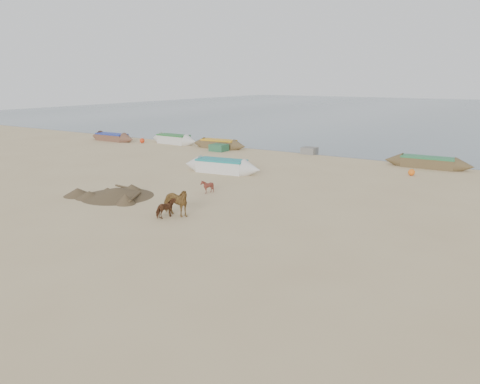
{
  "coord_description": "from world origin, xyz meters",
  "views": [
    {
      "loc": [
        11.78,
        -14.25,
        6.32
      ],
      "look_at": [
        0.0,
        4.0,
        1.0
      ],
      "focal_mm": 35.0,
      "sensor_mm": 36.0,
      "label": 1
    }
  ],
  "objects_px": {
    "calf_front": "(207,186)",
    "cow_adult": "(175,202)",
    "calf_right": "(167,209)",
    "near_canoe": "(221,166)"
  },
  "relations": [
    {
      "from": "cow_adult",
      "to": "calf_front",
      "type": "height_order",
      "value": "cow_adult"
    },
    {
      "from": "calf_front",
      "to": "cow_adult",
      "type": "bearing_deg",
      "value": -11.77
    },
    {
      "from": "cow_adult",
      "to": "near_canoe",
      "type": "distance_m",
      "value": 10.53
    },
    {
      "from": "cow_adult",
      "to": "near_canoe",
      "type": "height_order",
      "value": "cow_adult"
    },
    {
      "from": "cow_adult",
      "to": "calf_right",
      "type": "distance_m",
      "value": 0.5
    },
    {
      "from": "cow_adult",
      "to": "calf_front",
      "type": "xyz_separation_m",
      "value": [
        -1.44,
        4.42,
        -0.29
      ]
    },
    {
      "from": "calf_front",
      "to": "near_canoe",
      "type": "bearing_deg",
      "value": 177.41
    },
    {
      "from": "cow_adult",
      "to": "calf_front",
      "type": "relative_size",
      "value": 2.08
    },
    {
      "from": "cow_adult",
      "to": "calf_right",
      "type": "height_order",
      "value": "cow_adult"
    },
    {
      "from": "calf_right",
      "to": "cow_adult",
      "type": "bearing_deg",
      "value": -29.14
    }
  ]
}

